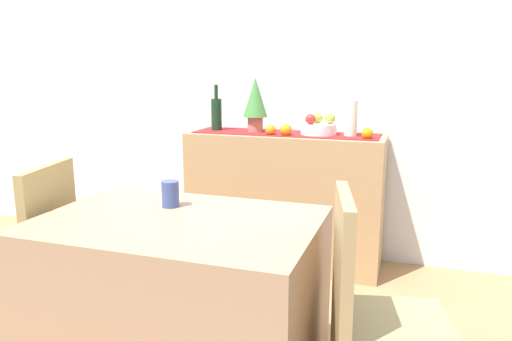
{
  "coord_description": "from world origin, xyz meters",
  "views": [
    {
      "loc": [
        0.82,
        -2.09,
        1.3
      ],
      "look_at": [
        0.0,
        0.36,
        0.76
      ],
      "focal_mm": 33.61,
      "sensor_mm": 36.0,
      "label": 1
    }
  ],
  "objects": [
    {
      "name": "room_wall_rear",
      "position": [
        0.0,
        1.18,
        1.35
      ],
      "size": [
        6.4,
        0.06,
        2.7
      ],
      "primitive_type": "cube",
      "color": "silver",
      "rests_on": "ground"
    },
    {
      "name": "fruit_bowl",
      "position": [
        0.23,
        0.92,
        0.93
      ],
      "size": [
        0.23,
        0.23,
        0.07
      ],
      "primitive_type": "cylinder",
      "color": "white",
      "rests_on": "table_runner"
    },
    {
      "name": "dining_table",
      "position": [
        -0.02,
        -0.52,
        0.37
      ],
      "size": [
        1.07,
        0.73,
        0.74
      ],
      "primitive_type": "cube",
      "color": "tan",
      "rests_on": "ground"
    },
    {
      "name": "wine_bottle",
      "position": [
        -0.47,
        0.92,
        1.01
      ],
      "size": [
        0.07,
        0.07,
        0.31
      ],
      "color": "#18321E",
      "rests_on": "sideboard_console"
    },
    {
      "name": "coffee_cup",
      "position": [
        -0.13,
        -0.38,
        0.79
      ],
      "size": [
        0.07,
        0.07,
        0.11
      ],
      "primitive_type": "cylinder",
      "color": "#3A4C89",
      "rests_on": "dining_table"
    },
    {
      "name": "ceramic_vase",
      "position": [
        0.44,
        0.92,
        1.0
      ],
      "size": [
        0.08,
        0.08,
        0.23
      ],
      "primitive_type": "cylinder",
      "color": "silver",
      "rests_on": "sideboard_console"
    },
    {
      "name": "chair_near_window",
      "position": [
        -0.82,
        -0.52,
        0.27
      ],
      "size": [
        0.47,
        0.47,
        0.9
      ],
      "color": "tan",
      "rests_on": "ground"
    },
    {
      "name": "apple_upper",
      "position": [
        0.22,
        0.95,
        1.0
      ],
      "size": [
        0.07,
        0.07,
        0.07
      ],
      "primitive_type": "sphere",
      "color": "#92A938",
      "rests_on": "fruit_bowl"
    },
    {
      "name": "orange_loose_mid",
      "position": [
        0.05,
        0.82,
        0.93
      ],
      "size": [
        0.08,
        0.08,
        0.08
      ],
      "primitive_type": "sphere",
      "color": "orange",
      "rests_on": "sideboard_console"
    },
    {
      "name": "orange_loose_far",
      "position": [
        -0.05,
        0.81,
        0.92
      ],
      "size": [
        0.07,
        0.07,
        0.07
      ],
      "primitive_type": "sphere",
      "color": "orange",
      "rests_on": "sideboard_console"
    },
    {
      "name": "apple_front",
      "position": [
        0.19,
        0.87,
        1.0
      ],
      "size": [
        0.07,
        0.07,
        0.07
      ],
      "primitive_type": "sphere",
      "color": "red",
      "rests_on": "fruit_bowl"
    },
    {
      "name": "sideboard_console",
      "position": [
        0.02,
        0.92,
        0.44
      ],
      "size": [
        1.29,
        0.42,
        0.89
      ],
      "primitive_type": "cube",
      "color": "tan",
      "rests_on": "ground"
    },
    {
      "name": "apple_rear",
      "position": [
        0.3,
        0.94,
        1.0
      ],
      "size": [
        0.07,
        0.07,
        0.07
      ],
      "primitive_type": "sphere",
      "color": "#929E3B",
      "rests_on": "fruit_bowl"
    },
    {
      "name": "table_runner",
      "position": [
        0.02,
        0.92,
        0.89
      ],
      "size": [
        1.21,
        0.32,
        0.01
      ],
      "primitive_type": "cube",
      "color": "maroon",
      "rests_on": "sideboard_console"
    },
    {
      "name": "potted_plant",
      "position": [
        -0.19,
        0.92,
        1.1
      ],
      "size": [
        0.16,
        0.16,
        0.36
      ],
      "color": "#B66959",
      "rests_on": "sideboard_console"
    },
    {
      "name": "orange_loose_end",
      "position": [
        0.55,
        0.83,
        0.92
      ],
      "size": [
        0.07,
        0.07,
        0.07
      ],
      "primitive_type": "sphere",
      "color": "orange",
      "rests_on": "sideboard_console"
    },
    {
      "name": "ground_plane",
      "position": [
        0.0,
        0.0,
        -0.01
      ],
      "size": [
        6.4,
        6.4,
        0.02
      ],
      "primitive_type": "cube",
      "color": "#A47850",
      "rests_on": "ground"
    }
  ]
}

